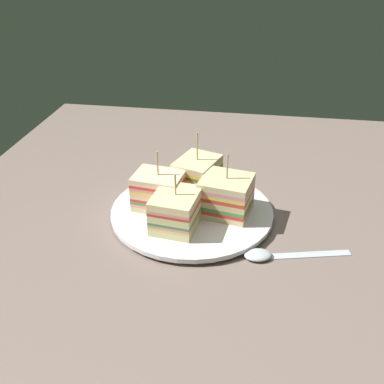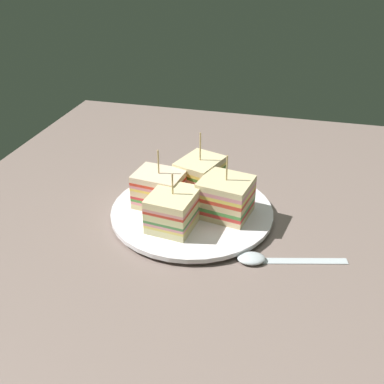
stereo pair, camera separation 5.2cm
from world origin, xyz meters
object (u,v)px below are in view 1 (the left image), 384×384
object	(u,v)px
plate	(192,212)
sandwich_wedge_1	(176,210)
sandwich_wedge_2	(226,197)
chip_pile	(186,199)
sandwich_wedge_0	(159,190)
sandwich_wedge_3	(198,177)
spoon	(271,255)

from	to	relation	value
plate	sandwich_wedge_1	distance (cm)	5.99
plate	sandwich_wedge_2	bearing A→B (deg)	86.45
chip_pile	plate	bearing A→B (deg)	53.64
plate	sandwich_wedge_0	xyz separation A→B (cm)	(-0.13, -5.11, 3.26)
sandwich_wedge_2	sandwich_wedge_0	bearing A→B (deg)	8.20
sandwich_wedge_1	chip_pile	xyz separation A→B (cm)	(-5.60, 0.54, -1.42)
plate	sandwich_wedge_2	xyz separation A→B (cm)	(0.32, 5.11, 3.37)
plate	sandwich_wedge_2	distance (cm)	6.13
sandwich_wedge_2	chip_pile	distance (cm)	6.40
sandwich_wedge_3	spoon	size ratio (longest dim) A/B	0.71
plate	chip_pile	world-z (taller)	chip_pile
spoon	sandwich_wedge_3	bearing A→B (deg)	-62.33
chip_pile	spoon	distance (cm)	16.18
sandwich_wedge_2	chip_pile	world-z (taller)	sandwich_wedge_2
plate	sandwich_wedge_3	world-z (taller)	sandwich_wedge_3
sandwich_wedge_0	chip_pile	distance (cm)	4.45
sandwich_wedge_2	plate	bearing A→B (deg)	7.17
sandwich_wedge_3	chip_pile	distance (cm)	4.87
sandwich_wedge_1	sandwich_wedge_0	bearing A→B (deg)	42.80
sandwich_wedge_0	sandwich_wedge_3	xyz separation A→B (cm)	(-4.98, 5.29, 0.20)
sandwich_wedge_0	spoon	size ratio (longest dim) A/B	0.63
chip_pile	spoon	xyz separation A→B (cm)	(9.15, 13.18, -2.06)
plate	spoon	distance (cm)	14.83
sandwich_wedge_1	plate	bearing A→B (deg)	-10.19
plate	spoon	xyz separation A→B (cm)	(8.43, 12.19, -0.36)
spoon	sandwich_wedge_0	bearing A→B (deg)	-40.22
sandwich_wedge_3	chip_pile	size ratio (longest dim) A/B	1.39
plate	sandwich_wedge_1	size ratio (longest dim) A/B	2.95
sandwich_wedge_0	sandwich_wedge_1	xyz separation A→B (cm)	(5.01, 3.59, -0.13)
sandwich_wedge_1	spoon	xyz separation A→B (cm)	(3.55, 13.72, -3.49)
plate	sandwich_wedge_2	world-z (taller)	sandwich_wedge_2
plate	sandwich_wedge_3	size ratio (longest dim) A/B	2.37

